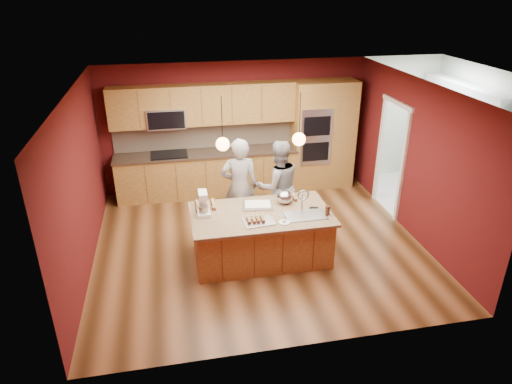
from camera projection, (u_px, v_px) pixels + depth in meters
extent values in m
plane|color=#432711|center=(258.00, 243.00, 7.93)|extent=(5.50, 5.50, 0.00)
plane|color=silver|center=(259.00, 88.00, 6.78)|extent=(5.50, 5.50, 0.00)
plane|color=#4F1011|center=(235.00, 127.00, 9.58)|extent=(5.50, 0.00, 5.50)
plane|color=#4F1011|center=(303.00, 255.00, 5.14)|extent=(5.50, 0.00, 5.50)
plane|color=#4F1011|center=(80.00, 185.00, 6.87)|extent=(0.00, 5.00, 5.00)
plane|color=#4F1011|center=(415.00, 159.00, 7.84)|extent=(0.00, 5.00, 5.00)
cube|color=brown|center=(207.00, 174.00, 9.58)|extent=(3.70, 0.60, 0.90)
cube|color=#2E211A|center=(206.00, 153.00, 9.37)|extent=(3.74, 0.64, 0.04)
cube|color=beige|center=(204.00, 135.00, 9.50)|extent=(3.70, 0.03, 0.56)
cube|color=brown|center=(203.00, 105.00, 9.07)|extent=(3.70, 0.36, 0.80)
cube|color=black|center=(169.00, 155.00, 9.22)|extent=(0.72, 0.52, 0.03)
cube|color=#BABEC2|center=(166.00, 118.00, 9.01)|extent=(0.76, 0.40, 0.40)
cube|color=brown|center=(312.00, 136.00, 9.68)|extent=(0.80, 0.60, 2.30)
cube|color=#BABEC2|center=(316.00, 138.00, 9.39)|extent=(0.66, 0.04, 1.20)
cube|color=brown|center=(341.00, 134.00, 9.79)|extent=(0.50, 0.60, 2.30)
plane|color=beige|center=(416.00, 196.00, 9.64)|extent=(2.60, 2.60, 0.00)
plane|color=beige|center=(467.00, 132.00, 9.23)|extent=(0.00, 2.70, 2.70)
cube|color=silver|center=(463.00, 104.00, 8.94)|extent=(0.35, 2.40, 0.75)
cylinder|color=black|center=(222.00, 121.00, 6.45)|extent=(0.01, 0.01, 0.70)
sphere|color=#FF985B|center=(223.00, 144.00, 6.59)|extent=(0.20, 0.20, 0.20)
cylinder|color=black|center=(300.00, 116.00, 6.65)|extent=(0.01, 0.01, 0.70)
sphere|color=#FF985B|center=(299.00, 139.00, 6.80)|extent=(0.20, 0.20, 0.20)
cube|color=brown|center=(261.00, 236.00, 7.38)|extent=(2.11, 1.15, 0.78)
cube|color=tan|center=(261.00, 214.00, 7.21)|extent=(2.21, 1.25, 0.04)
cube|color=#BABEC2|center=(305.00, 220.00, 7.15)|extent=(0.63, 0.37, 0.18)
imported|color=black|center=(239.00, 187.00, 7.91)|extent=(0.68, 0.47, 1.78)
imported|color=slate|center=(278.00, 186.00, 8.05)|extent=(0.89, 0.72, 1.69)
cube|color=white|center=(204.00, 213.00, 7.13)|extent=(0.21, 0.27, 0.06)
cube|color=white|center=(203.00, 201.00, 7.16)|extent=(0.10, 0.08, 0.26)
cube|color=white|center=(203.00, 195.00, 7.02)|extent=(0.14, 0.27, 0.10)
cylinder|color=#B2B5B8|center=(204.00, 210.00, 7.07)|extent=(0.15, 0.15, 0.14)
cube|color=#B8BBBE|center=(258.00, 206.00, 7.40)|extent=(0.52, 0.42, 0.03)
cube|color=white|center=(258.00, 204.00, 7.39)|extent=(0.45, 0.35, 0.02)
cube|color=#BABEC2|center=(259.00, 222.00, 6.92)|extent=(0.50, 0.38, 0.02)
ellipsoid|color=#B2B5B8|center=(285.00, 197.00, 7.47)|extent=(0.27, 0.27, 0.23)
cylinder|color=silver|center=(284.00, 222.00, 6.91)|extent=(0.17, 0.17, 0.01)
cylinder|color=#3D2211|center=(327.00, 210.00, 7.11)|extent=(0.08, 0.08, 0.15)
cube|color=black|center=(314.00, 208.00, 7.35)|extent=(0.15, 0.10, 0.01)
cube|color=white|center=(453.00, 180.00, 9.21)|extent=(0.70, 0.71, 0.96)
cube|color=white|center=(433.00, 164.00, 9.91)|extent=(0.65, 0.67, 1.03)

